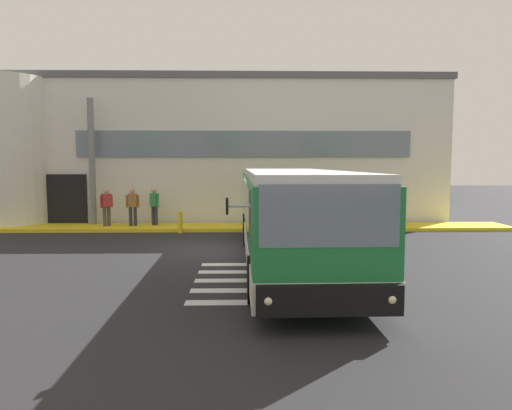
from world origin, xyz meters
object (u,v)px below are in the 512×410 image
Objects in this scene: bus_main_foreground at (290,217)px; passenger_by_doorway at (133,205)px; passenger_near_column at (106,204)px; passenger_at_curb_edge at (154,204)px; safety_bollard_yellow at (180,222)px; entry_support_column at (92,162)px.

bus_main_foreground reaches higher than passenger_by_doorway.
passenger_near_column is 2.07m from passenger_at_curb_edge.
passenger_near_column is at bearing -179.51° from passenger_by_doorway.
passenger_by_doorway is 2.60m from safety_bollard_yellow.
passenger_near_column is 3.65m from safety_bollard_yellow.
passenger_at_curb_edge is at bearing 8.11° from passenger_near_column.
bus_main_foreground is 10.04m from passenger_near_column.
passenger_by_doorway is 1.00× the size of passenger_at_curb_edge.
passenger_by_doorway is (1.15, 0.01, -0.03)m from passenger_near_column.
safety_bollard_yellow is (4.18, -1.80, -2.52)m from entry_support_column.
passenger_near_column is at bearing 137.56° from bus_main_foreground.
passenger_at_curb_edge is at bearing 17.48° from passenger_by_doorway.
passenger_near_column reaches higher than safety_bollard_yellow.
passenger_by_doorway is at bearing 132.68° from bus_main_foreground.
passenger_by_doorway reaches higher than safety_bollard_yellow.
entry_support_column is 3.42m from passenger_at_curb_edge.
entry_support_column is 11.18m from bus_main_foreground.
passenger_by_doorway is at bearing 0.49° from passenger_near_column.
passenger_by_doorway is (1.93, -0.65, -1.89)m from entry_support_column.
passenger_near_column is 1.15m from passenger_by_doorway.
passenger_at_curb_edge is (2.83, -0.37, -1.89)m from entry_support_column.
passenger_near_column is at bearing 161.42° from safety_bollard_yellow.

